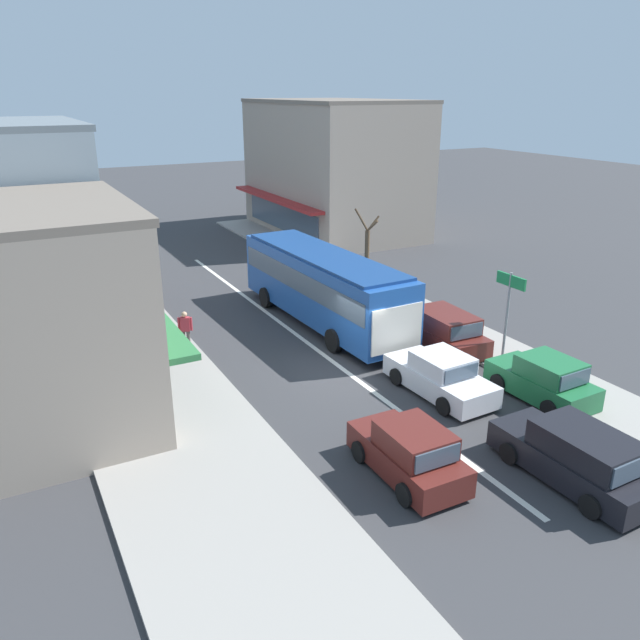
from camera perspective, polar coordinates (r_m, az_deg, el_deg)
ground_plane at (r=23.48m, az=2.03°, el=-4.45°), size 140.00×140.00×0.00m
lane_centre_line at (r=26.73m, az=-2.26°, el=-1.27°), size 0.20×28.00×0.01m
sidewalk_left at (r=26.58m, az=-17.52°, el=-2.22°), size 5.20×44.00×0.14m
kerb_right at (r=31.28m, az=6.38°, el=1.99°), size 2.80×44.00×0.12m
shopfront_corner_near at (r=20.54m, az=-24.95°, el=0.09°), size 7.30×7.78×6.80m
shopfront_mid_block at (r=28.78m, az=-26.60°, el=7.18°), size 7.38×8.99×8.69m
shopfront_far_end at (r=36.96m, az=-27.11°, el=8.72°), size 7.76×7.05×7.59m
building_right_far at (r=45.88m, az=1.16°, el=13.78°), size 9.17×13.74×9.20m
city_bus at (r=27.27m, az=0.30°, el=3.37°), size 2.98×10.93×3.23m
sedan_behind_bus_near at (r=21.72m, az=10.92°, el=-5.05°), size 2.02×4.26×1.47m
wagon_behind_bus_mid at (r=18.13m, az=22.39°, el=-11.49°), size 2.00×4.53×1.58m
hatchback_queue_gap_filler at (r=17.21m, az=8.15°, el=-11.93°), size 1.85×3.72×1.54m
parked_hatchback_kerb_front at (r=22.24m, az=19.75°, el=-5.18°), size 1.91×3.75×1.54m
parked_wagon_kerb_second at (r=25.52m, az=11.01°, el=-0.93°), size 2.05×4.56×1.58m
traffic_light_downstreet at (r=38.83m, az=-17.73°, el=9.03°), size 0.33×0.24×4.20m
directional_road_sign at (r=23.94m, az=16.91°, el=2.02°), size 0.10×1.40×3.60m
street_tree_right at (r=31.97m, az=4.30°, el=6.05°), size 1.47×1.77×4.36m
pedestrian_with_handbag_near at (r=30.86m, az=-15.20°, el=3.10°), size 0.57×0.54×1.63m
pedestrian_browsing_midblock at (r=24.89m, az=-12.21°, el=-0.78°), size 0.53×0.34×1.63m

